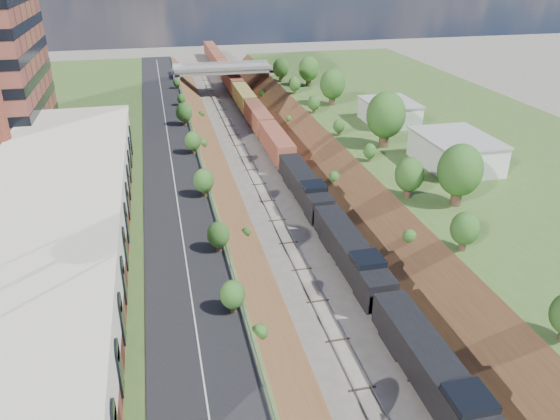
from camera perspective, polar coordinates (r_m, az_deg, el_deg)
The scene contains 15 objects.
platform_left at distance 80.74m, azimuth -23.49°, elevation 1.37°, with size 44.00×180.00×5.00m, color #385D26.
platform_right at distance 93.54m, azimuth 20.17°, elevation 5.11°, with size 44.00×180.00×5.00m, color #385D26.
embankment_left at distance 80.32m, azimuth -7.68°, elevation 1.29°, with size 7.07×180.00×7.07m, color brown.
embankment_right at distance 84.82m, azimuth 7.25°, elevation 2.67°, with size 7.07×180.00×7.07m, color brown.
rail_left_track at distance 81.33m, azimuth -1.80°, elevation 1.91°, with size 1.58×180.00×0.18m, color gray.
rail_right_track at distance 82.41m, azimuth 1.75°, elevation 2.23°, with size 1.58×180.00×0.18m, color gray.
road at distance 78.19m, azimuth -11.18°, elevation 4.35°, with size 8.00×180.00×0.10m, color black.
guardrail at distance 78.02m, azimuth -8.20°, elevation 4.92°, with size 0.10×171.00×0.70m.
commercial_building at distance 57.64m, azimuth -22.81°, elevation -1.39°, with size 14.30×62.30×7.00m.
overpass at distance 139.00m, azimuth -5.95°, elevation 13.88°, with size 24.50×8.30×7.40m.
white_building_near at distance 80.84m, azimuth 17.87°, elevation 5.76°, with size 9.00×12.00×4.00m, color silver.
white_building_far at distance 99.27m, azimuth 11.34°, elevation 9.93°, with size 8.00×10.00×3.60m, color silver.
tree_right_large at distance 67.20m, azimuth 18.30°, elevation 3.93°, with size 5.25×5.25×7.61m.
tree_left_crest at distance 42.20m, azimuth -3.47°, elevation -11.90°, with size 2.45×2.45×3.55m.
freight_train at distance 116.21m, azimuth -2.97°, elevation 10.52°, with size 3.09×173.97×4.61m.
Camera 1 is at (-16.90, -13.15, 32.65)m, focal length 35.00 mm.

